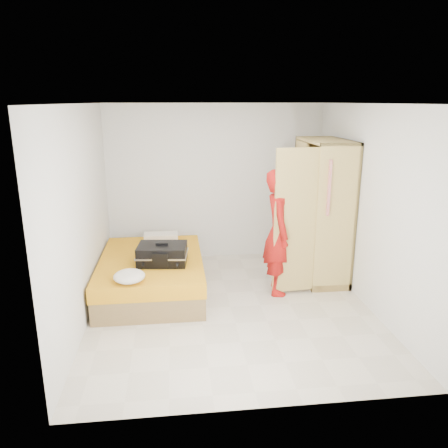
{
  "coord_description": "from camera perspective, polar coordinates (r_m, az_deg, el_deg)",
  "views": [
    {
      "loc": [
        -0.69,
        -5.22,
        2.63
      ],
      "look_at": [
        -0.03,
        0.51,
        1.0
      ],
      "focal_mm": 35.0,
      "sensor_mm": 36.0,
      "label": 1
    }
  ],
  "objects": [
    {
      "name": "bed",
      "position": [
        6.34,
        -9.41,
        -6.48
      ],
      "size": [
        1.42,
        2.02,
        0.5
      ],
      "color": "brown",
      "rests_on": "ground"
    },
    {
      "name": "round_cushion",
      "position": [
        5.47,
        -12.27,
        -6.69
      ],
      "size": [
        0.38,
        0.38,
        0.15
      ],
      "primitive_type": "ellipsoid",
      "color": "silver",
      "rests_on": "bed"
    },
    {
      "name": "person",
      "position": [
        6.08,
        7.19,
        -1.07
      ],
      "size": [
        0.5,
        0.69,
        1.76
      ],
      "primitive_type": "imported",
      "rotation": [
        0.0,
        0.0,
        1.43
      ],
      "color": "red",
      "rests_on": "ground"
    },
    {
      "name": "suitcase",
      "position": [
        5.98,
        -8.06,
        -3.92
      ],
      "size": [
        0.72,
        0.56,
        0.29
      ],
      "rotation": [
        0.0,
        0.0,
        -0.1
      ],
      "color": "black",
      "rests_on": "bed"
    },
    {
      "name": "room",
      "position": [
        5.43,
        0.92,
        1.61
      ],
      "size": [
        4.0,
        4.02,
        2.6
      ],
      "color": "beige",
      "rests_on": "ground"
    },
    {
      "name": "wardrobe",
      "position": [
        6.64,
        12.44,
        1.2
      ],
      "size": [
        1.17,
        1.24,
        2.1
      ],
      "color": "tan",
      "rests_on": "ground"
    },
    {
      "name": "pillow",
      "position": [
        7.03,
        -8.24,
        -1.6
      ],
      "size": [
        0.54,
        0.29,
        0.1
      ],
      "primitive_type": "cube",
      "rotation": [
        0.0,
        0.0,
        0.03
      ],
      "color": "silver",
      "rests_on": "bed"
    }
  ]
}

